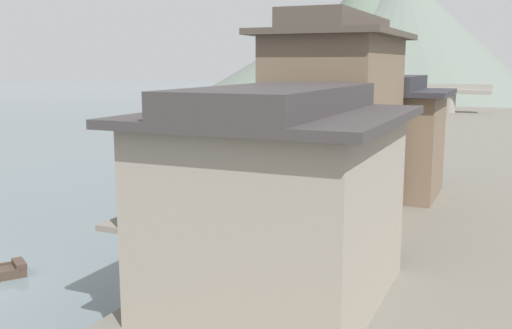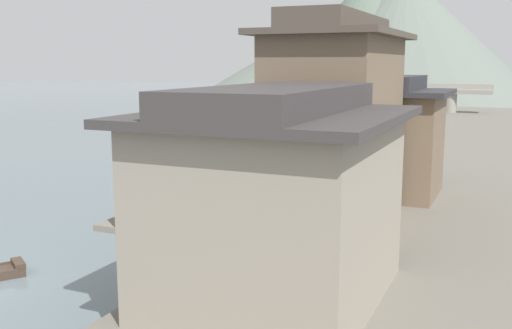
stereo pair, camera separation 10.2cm
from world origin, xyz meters
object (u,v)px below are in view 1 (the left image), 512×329
(boat_midriver_drifting, at_px, (308,128))
(house_waterfront_second, at_px, (336,123))
(boat_moored_third, at_px, (245,215))
(stone_bridge, at_px, (390,94))
(boat_moored_second, at_px, (362,142))
(boat_moored_far, at_px, (333,154))
(house_waterfront_tall, at_px, (383,137))
(boat_midriver_upstream, at_px, (297,187))
(house_waterfront_nearest, at_px, (278,197))
(boat_moored_nearest, at_px, (185,198))

(boat_midriver_drifting, xyz_separation_m, house_waterfront_second, (14.47, -39.16, 4.81))
(boat_moored_third, distance_m, boat_midriver_drifting, 39.15)
(stone_bridge, bearing_deg, boat_moored_second, -83.26)
(boat_moored_second, xyz_separation_m, house_waterfront_second, (6.07, -29.95, 4.76))
(boat_moored_third, distance_m, house_waterfront_second, 6.90)
(boat_moored_far, distance_m, house_waterfront_tall, 16.54)
(boat_midriver_drifting, bearing_deg, boat_moored_far, -65.45)
(boat_midriver_upstream, relative_size, house_waterfront_nearest, 0.68)
(boat_moored_third, relative_size, house_waterfront_tall, 0.60)
(boat_midriver_drifting, bearing_deg, house_waterfront_nearest, -72.27)
(boat_moored_second, distance_m, boat_midriver_drifting, 12.46)
(boat_moored_nearest, xyz_separation_m, house_waterfront_second, (9.37, -3.32, 4.79))
(boat_moored_second, bearing_deg, house_waterfront_second, -78.55)
(stone_bridge, bearing_deg, boat_moored_third, -85.25)
(house_waterfront_tall, xyz_separation_m, stone_bridge, (-10.55, 55.50, -0.66))
(boat_moored_far, distance_m, house_waterfront_second, 22.61)
(house_waterfront_second, xyz_separation_m, house_waterfront_tall, (0.68, 6.59, -1.29))
(boat_midriver_drifting, distance_m, house_waterfront_nearest, 50.27)
(boat_moored_third, height_order, boat_midriver_upstream, boat_midriver_upstream)
(house_waterfront_second, distance_m, house_waterfront_tall, 6.75)
(boat_midriver_drifting, distance_m, house_waterfront_second, 42.02)
(house_waterfront_nearest, bearing_deg, house_waterfront_tall, 90.46)
(boat_moored_third, bearing_deg, boat_moored_far, 94.16)
(boat_moored_nearest, bearing_deg, boat_midriver_upstream, 46.43)
(boat_moored_third, distance_m, boat_midriver_upstream, 7.05)
(house_waterfront_nearest, xyz_separation_m, house_waterfront_tall, (-0.12, 15.19, 0.02))
(house_waterfront_tall, relative_size, stone_bridge, 0.25)
(boat_moored_nearest, height_order, house_waterfront_second, house_waterfront_second)
(boat_moored_nearest, distance_m, boat_moored_far, 18.16)
(house_waterfront_second, bearing_deg, boat_moored_third, 165.81)
(boat_midriver_upstream, bearing_deg, stone_bridge, 95.52)
(boat_midriver_drifting, relative_size, house_waterfront_tall, 0.75)
(boat_moored_nearest, xyz_separation_m, boat_moored_second, (3.30, 26.62, 0.03))
(house_waterfront_nearest, relative_size, house_waterfront_second, 0.94)
(boat_moored_far, relative_size, house_waterfront_tall, 0.59)
(boat_midriver_drifting, height_order, boat_midriver_upstream, boat_midriver_upstream)
(boat_moored_third, distance_m, house_waterfront_nearest, 11.84)
(boat_midriver_upstream, xyz_separation_m, house_waterfront_tall, (5.35, -1.68, 3.43))
(boat_moored_nearest, bearing_deg, house_waterfront_second, -19.52)
(stone_bridge, bearing_deg, house_waterfront_nearest, -81.42)
(boat_moored_far, relative_size, stone_bridge, 0.14)
(boat_moored_far, relative_size, boat_midriver_drifting, 0.78)
(house_waterfront_nearest, relative_size, stone_bridge, 0.30)
(boat_moored_second, bearing_deg, boat_moored_nearest, -97.07)
(boat_moored_third, distance_m, boat_moored_far, 20.05)
(boat_moored_far, distance_m, boat_midriver_upstream, 13.05)
(boat_midriver_drifting, bearing_deg, boat_moored_third, -75.73)
(boat_moored_nearest, xyz_separation_m, stone_bridge, (-0.50, 58.77, 2.84))
(house_waterfront_nearest, height_order, house_waterfront_second, house_waterfront_second)
(house_waterfront_second, bearing_deg, boat_moored_nearest, 160.48)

